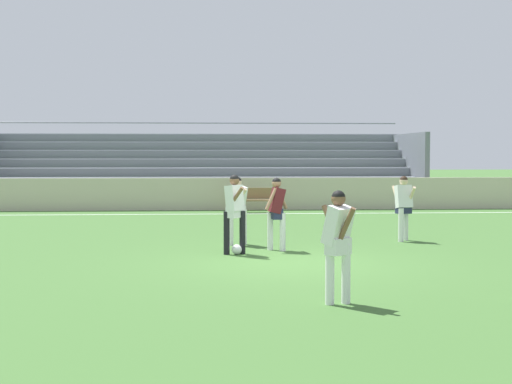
% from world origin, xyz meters
% --- Properties ---
extents(ground_plane, '(160.00, 160.00, 0.00)m').
position_xyz_m(ground_plane, '(0.00, 0.00, 0.00)').
color(ground_plane, '#3D662D').
extents(field_line_sideline, '(44.00, 0.12, 0.01)m').
position_xyz_m(field_line_sideline, '(0.00, 11.89, 0.00)').
color(field_line_sideline, white).
rests_on(field_line_sideline, ground).
extents(sideline_wall, '(48.00, 0.16, 1.23)m').
position_xyz_m(sideline_wall, '(0.00, 13.75, 0.61)').
color(sideline_wall, beige).
rests_on(sideline_wall, ground).
extents(bleacher_stand, '(18.70, 5.66, 3.61)m').
position_xyz_m(bleacher_stand, '(-2.01, 17.53, 1.59)').
color(bleacher_stand, '#9EA3AD').
rests_on(bleacher_stand, ground).
extents(bench_near_bin, '(1.80, 0.40, 0.90)m').
position_xyz_m(bench_near_bin, '(-0.06, 12.51, 0.55)').
color(bench_near_bin, olive).
rests_on(bench_near_bin, ground).
extents(player_white_trailing_run, '(0.47, 0.72, 1.72)m').
position_xyz_m(player_white_trailing_run, '(-1.02, 1.36, 1.03)').
color(player_white_trailing_run, black).
rests_on(player_white_trailing_run, ground).
extents(player_dark_deep_cover, '(0.56, 0.44, 1.63)m').
position_xyz_m(player_dark_deep_cover, '(-0.06, 1.93, 0.97)').
color(player_dark_deep_cover, white).
rests_on(player_dark_deep_cover, ground).
extents(player_white_challenging, '(0.52, 0.62, 1.65)m').
position_xyz_m(player_white_challenging, '(0.28, -4.00, 0.98)').
color(player_white_challenging, white).
rests_on(player_white_challenging, ground).
extents(player_white_on_ball, '(0.51, 0.77, 1.62)m').
position_xyz_m(player_white_on_ball, '(-0.90, 2.98, 0.96)').
color(player_white_on_ball, white).
rests_on(player_white_on_ball, ground).
extents(player_white_wide_left, '(0.46, 0.65, 1.61)m').
position_xyz_m(player_white_wide_left, '(3.24, 3.48, 0.95)').
color(player_white_wide_left, white).
rests_on(player_white_wide_left, ground).
extents(soccer_ball, '(0.22, 0.22, 0.22)m').
position_xyz_m(soccer_ball, '(-0.98, 1.29, 0.11)').
color(soccer_ball, white).
rests_on(soccer_ball, ground).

